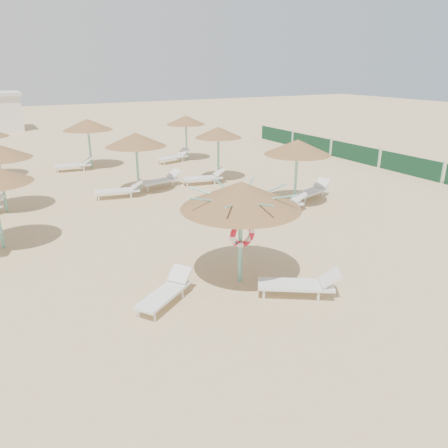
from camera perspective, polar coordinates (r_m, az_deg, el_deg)
ground at (r=11.80m, az=1.71°, el=-7.40°), size 120.00×120.00×0.00m
main_palapa at (r=10.89m, az=2.22°, el=3.72°), size 3.06×3.06×2.74m
lounger_main_a at (r=10.71m, az=-7.53°, el=-8.71°), size 1.78×1.47×0.65m
lounger_main_b at (r=11.05m, az=10.05°, el=-7.70°), size 2.01×1.59×0.73m
palapa_field at (r=20.67m, az=-14.02°, el=10.72°), size 15.26×13.78×2.69m
windbreak_fence at (r=27.54m, az=16.68°, el=8.88°), size 0.08×19.84×1.10m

